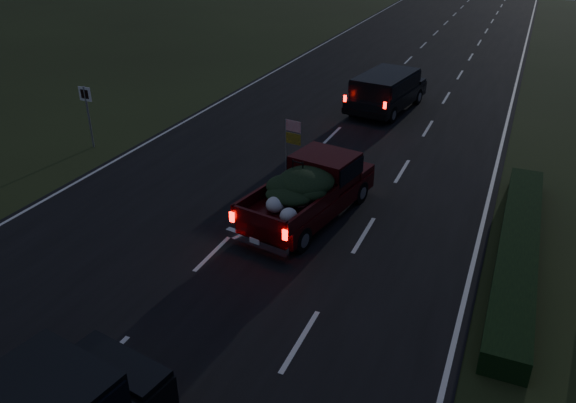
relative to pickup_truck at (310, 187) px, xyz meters
The scene contains 6 objects.
ground 3.56m from the pickup_truck, 119.78° to the right, with size 120.00×120.00×0.00m, color black.
road_asphalt 3.56m from the pickup_truck, 119.78° to the right, with size 14.00×120.00×0.02m, color black.
hedge_row 6.15m from the pickup_truck, ahead, with size 1.00×10.00×0.60m, color black.
route_sign 10.42m from the pickup_truck, 168.69° to the left, with size 0.55×0.08×2.50m.
pickup_truck is the anchor object (origin of this frame).
lead_suv 11.29m from the pickup_truck, 92.55° to the left, with size 2.88×5.38×1.47m.
Camera 1 is at (7.14, -11.48, 8.46)m, focal length 35.00 mm.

